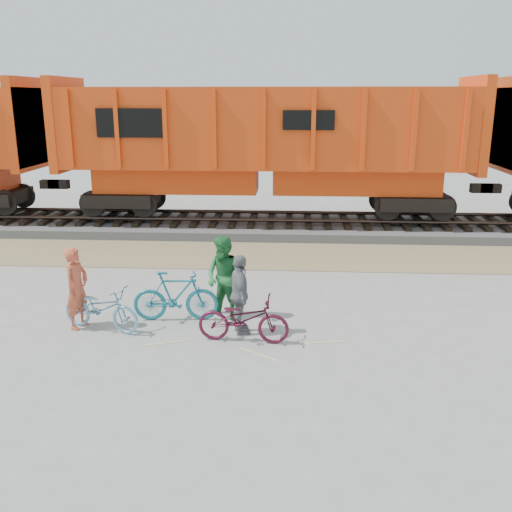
% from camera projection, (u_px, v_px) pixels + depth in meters
% --- Properties ---
extents(ground, '(120.00, 120.00, 0.00)m').
position_uv_depth(ground, '(223.00, 328.00, 11.60)').
color(ground, '#9E9E99').
rests_on(ground, ground).
extents(gravel_strip, '(120.00, 3.00, 0.02)m').
position_uv_depth(gravel_strip, '(245.00, 255.00, 16.88)').
color(gravel_strip, '#9D8C61').
rests_on(gravel_strip, ground).
extents(ballast_bed, '(120.00, 4.00, 0.30)m').
position_uv_depth(ballast_bed, '(253.00, 225.00, 20.21)').
color(ballast_bed, slate).
rests_on(ballast_bed, ground).
extents(track, '(120.00, 2.60, 0.24)m').
position_uv_depth(track, '(253.00, 216.00, 20.12)').
color(track, black).
rests_on(track, ballast_bed).
extents(hopper_car_center, '(14.00, 3.13, 4.65)m').
position_uv_depth(hopper_car_center, '(266.00, 143.00, 19.41)').
color(hopper_car_center, black).
rests_on(hopper_car_center, track).
extents(bicycle_blue, '(1.85, 1.12, 0.92)m').
position_uv_depth(bicycle_blue, '(101.00, 308.00, 11.41)').
color(bicycle_blue, '#67A0C0').
rests_on(bicycle_blue, ground).
extents(bicycle_teal, '(1.81, 0.65, 1.07)m').
position_uv_depth(bicycle_teal, '(176.00, 296.00, 11.87)').
color(bicycle_teal, '#177285').
rests_on(bicycle_teal, ground).
extents(bicycle_maroon, '(1.80, 0.77, 0.92)m').
position_uv_depth(bicycle_maroon, '(243.00, 319.00, 10.85)').
color(bicycle_maroon, '#4A0F24').
rests_on(bicycle_maroon, ground).
extents(person_solo, '(0.55, 0.70, 1.68)m').
position_uv_depth(person_solo, '(77.00, 288.00, 11.44)').
color(person_solo, '#C54F33').
rests_on(person_solo, ground).
extents(person_man, '(1.09, 1.02, 1.77)m').
position_uv_depth(person_man, '(224.00, 278.00, 11.91)').
color(person_man, '#27773A').
rests_on(person_man, ground).
extents(person_woman, '(0.62, 1.01, 1.61)m').
position_uv_depth(person_woman, '(240.00, 295.00, 11.15)').
color(person_woman, gray).
rests_on(person_woman, ground).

